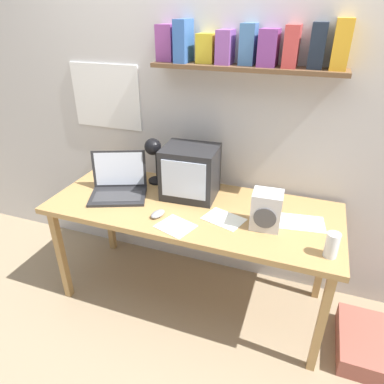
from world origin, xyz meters
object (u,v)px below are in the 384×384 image
at_px(crt_monitor, 190,172).
at_px(floor_cushion, 379,347).
at_px(juice_glass, 332,246).
at_px(computer_mouse, 158,214).
at_px(desk_lamp, 154,153).
at_px(loose_paper_near_laptop, 224,219).
at_px(laptop, 119,184).
at_px(space_heater, 266,210).
at_px(printed_handout, 300,222).
at_px(open_notebook, 176,226).
at_px(corner_desk, 192,214).

distance_m(crt_monitor, floor_cushion, 1.55).
distance_m(juice_glass, computer_mouse, 0.97).
bearing_deg(juice_glass, desk_lamp, 160.25).
bearing_deg(loose_paper_near_laptop, juice_glass, -14.04).
relative_size(laptop, desk_lamp, 1.27).
height_order(space_heater, printed_handout, space_heater).
height_order(desk_lamp, printed_handout, desk_lamp).
relative_size(space_heater, floor_cushion, 0.47).
height_order(juice_glass, loose_paper_near_laptop, juice_glass).
bearing_deg(juice_glass, printed_handout, 121.42).
distance_m(desk_lamp, printed_handout, 1.03).
xyz_separation_m(laptop, printed_handout, (1.17, 0.04, -0.07)).
xyz_separation_m(laptop, open_notebook, (0.50, -0.24, -0.07)).
distance_m(space_heater, open_notebook, 0.52).
relative_size(corner_desk, open_notebook, 7.58).
xyz_separation_m(desk_lamp, juice_glass, (1.15, -0.41, -0.18)).
relative_size(crt_monitor, space_heater, 1.64).
xyz_separation_m(crt_monitor, space_heater, (0.53, -0.21, -0.06)).
bearing_deg(space_heater, loose_paper_near_laptop, 178.41).
relative_size(computer_mouse, loose_paper_near_laptop, 0.44).
bearing_deg(juice_glass, loose_paper_near_laptop, 165.96).
distance_m(desk_lamp, space_heater, 0.86).
distance_m(computer_mouse, loose_paper_near_laptop, 0.39).
height_order(space_heater, floor_cushion, space_heater).
bearing_deg(printed_handout, open_notebook, -156.93).
distance_m(corner_desk, crt_monitor, 0.27).
xyz_separation_m(computer_mouse, open_notebook, (0.14, -0.07, -0.01)).
xyz_separation_m(crt_monitor, loose_paper_near_laptop, (0.29, -0.21, -0.16)).
bearing_deg(desk_lamp, printed_handout, -17.49).
distance_m(printed_handout, open_notebook, 0.72).
bearing_deg(printed_handout, space_heater, -150.09).
height_order(corner_desk, loose_paper_near_laptop, loose_paper_near_laptop).
relative_size(corner_desk, desk_lamp, 5.26).
distance_m(space_heater, loose_paper_near_laptop, 0.26).
relative_size(desk_lamp, juice_glass, 2.58).
height_order(laptop, juice_glass, laptop).
height_order(space_heater, computer_mouse, space_heater).
distance_m(corner_desk, loose_paper_near_laptop, 0.25).
distance_m(desk_lamp, loose_paper_near_laptop, 0.67).
height_order(open_notebook, floor_cushion, open_notebook).
bearing_deg(laptop, floor_cushion, -24.72).
height_order(desk_lamp, open_notebook, desk_lamp).
relative_size(space_heater, printed_handout, 0.75).
bearing_deg(printed_handout, floor_cushion, -11.27).
height_order(desk_lamp, floor_cushion, desk_lamp).
bearing_deg(corner_desk, laptop, -179.43).
height_order(corner_desk, floor_cushion, corner_desk).
relative_size(laptop, open_notebook, 1.82).
height_order(loose_paper_near_laptop, open_notebook, same).
xyz_separation_m(loose_paper_near_laptop, open_notebook, (-0.24, -0.17, 0.00)).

